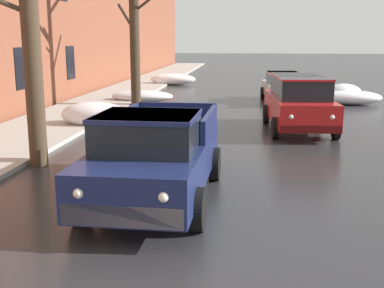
{
  "coord_description": "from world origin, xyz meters",
  "views": [
    {
      "loc": [
        0.36,
        -0.58,
        3.04
      ],
      "look_at": [
        -0.8,
        9.51,
        0.86
      ],
      "focal_mm": 46.53,
      "sensor_mm": 36.0,
      "label": 1
    }
  ],
  "objects": [
    {
      "name": "left_sidewalk_slab",
      "position": [
        -6.56,
        18.0,
        0.06
      ],
      "size": [
        3.26,
        80.0,
        0.12
      ],
      "primitive_type": "cube",
      "color": "#A8A399",
      "rests_on": "ground"
    },
    {
      "name": "snow_bank_near_corner_left",
      "position": [
        -4.75,
        22.78,
        0.28
      ],
      "size": [
        2.99,
        1.4,
        0.57
      ],
      "color": "white",
      "rests_on": "ground"
    },
    {
      "name": "snow_bank_along_left_kerb",
      "position": [
        5.08,
        22.99,
        0.32
      ],
      "size": [
        2.74,
        1.27,
        0.65
      ],
      "color": "white",
      "rests_on": "ground"
    },
    {
      "name": "snow_bank_mid_block_left",
      "position": [
        -4.72,
        31.75,
        0.36
      ],
      "size": [
        2.98,
        1.17,
        0.74
      ],
      "color": "white",
      "rests_on": "ground"
    },
    {
      "name": "snow_bank_near_corner_right",
      "position": [
        4.98,
        24.24,
        0.41
      ],
      "size": [
        1.69,
        1.39,
        0.86
      ],
      "color": "white",
      "rests_on": "ground"
    },
    {
      "name": "snow_bank_along_right_kerb",
      "position": [
        -4.89,
        15.93,
        0.41
      ],
      "size": [
        2.35,
        1.36,
        0.87
      ],
      "color": "white",
      "rests_on": "ground"
    },
    {
      "name": "bare_tree_second_along_sidewalk",
      "position": [
        -4.68,
        10.59,
        3.37
      ],
      "size": [
        3.07,
        2.52,
        6.39
      ],
      "color": "#423323",
      "rests_on": "ground"
    },
    {
      "name": "bare_tree_mid_block",
      "position": [
        -4.64,
        21.12,
        3.88
      ],
      "size": [
        2.8,
        3.3,
        7.31
      ],
      "color": "#382B1E",
      "rests_on": "ground"
    },
    {
      "name": "pickup_truck_darkblue_approaching_near_lane",
      "position": [
        -1.36,
        8.28,
        0.88
      ],
      "size": [
        2.25,
        4.99,
        1.76
      ],
      "color": "navy",
      "rests_on": "ground"
    },
    {
      "name": "suv_red_parked_kerbside_close",
      "position": [
        1.99,
        16.01,
        0.99
      ],
      "size": [
        2.25,
        4.72,
        1.82
      ],
      "color": "red",
      "rests_on": "ground"
    },
    {
      "name": "sedan_silver_parked_kerbside_mid",
      "position": [
        1.97,
        23.55,
        0.75
      ],
      "size": [
        2.11,
        4.49,
        1.42
      ],
      "color": "#B7B7BC",
      "rests_on": "ground"
    }
  ]
}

